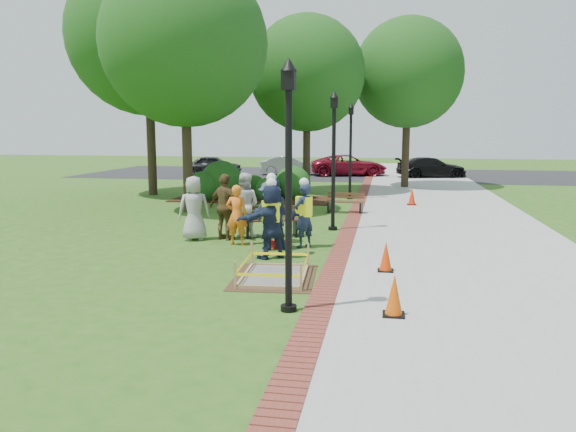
% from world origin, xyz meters
% --- Properties ---
extents(ground, '(100.00, 100.00, 0.00)m').
position_xyz_m(ground, '(0.00, 0.00, 0.00)').
color(ground, '#285116').
rests_on(ground, ground).
extents(sidewalk, '(6.00, 60.00, 0.02)m').
position_xyz_m(sidewalk, '(5.00, 10.00, 0.01)').
color(sidewalk, '#9E9E99').
rests_on(sidewalk, ground).
extents(brick_edging, '(0.50, 60.00, 0.03)m').
position_xyz_m(brick_edging, '(1.75, 10.00, 0.01)').
color(brick_edging, maroon).
rests_on(brick_edging, ground).
extents(mulch_bed, '(7.00, 3.00, 0.05)m').
position_xyz_m(mulch_bed, '(-3.00, 12.00, 0.02)').
color(mulch_bed, '#381E0F').
rests_on(mulch_bed, ground).
extents(parking_lot, '(36.00, 12.00, 0.01)m').
position_xyz_m(parking_lot, '(0.00, 27.00, 0.00)').
color(parking_lot, black).
rests_on(parking_lot, ground).
extents(wet_concrete_pad, '(1.85, 2.41, 0.55)m').
position_xyz_m(wet_concrete_pad, '(0.57, -0.88, 0.23)').
color(wet_concrete_pad, '#47331E').
rests_on(wet_concrete_pad, ground).
extents(bench_near, '(1.71, 1.01, 0.88)m').
position_xyz_m(bench_near, '(-0.41, 3.58, 0.28)').
color(bench_near, '#58311E').
rests_on(bench_near, ground).
extents(bench_far, '(1.43, 0.60, 0.75)m').
position_xyz_m(bench_far, '(1.36, 8.65, 0.24)').
color(bench_far, '#522A1C').
rests_on(bench_far, ground).
extents(cone_front, '(0.37, 0.37, 0.73)m').
position_xyz_m(cone_front, '(3.04, -2.99, 0.35)').
color(cone_front, black).
rests_on(cone_front, ground).
extents(cone_back, '(0.34, 0.34, 0.68)m').
position_xyz_m(cone_back, '(2.89, 0.01, 0.33)').
color(cone_back, black).
rests_on(cone_back, ground).
extents(cone_far, '(0.37, 0.37, 0.73)m').
position_xyz_m(cone_far, '(3.92, 11.29, 0.35)').
color(cone_far, black).
rests_on(cone_far, ground).
extents(toolbox, '(0.48, 0.39, 0.21)m').
position_xyz_m(toolbox, '(0.14, 1.99, 0.10)').
color(toolbox, '#9B0F0B').
rests_on(toolbox, ground).
extents(lamp_near, '(0.28, 0.28, 4.26)m').
position_xyz_m(lamp_near, '(1.25, -3.00, 2.48)').
color(lamp_near, black).
rests_on(lamp_near, ground).
extents(lamp_mid, '(0.28, 0.28, 4.26)m').
position_xyz_m(lamp_mid, '(1.25, 5.00, 2.48)').
color(lamp_mid, black).
rests_on(lamp_mid, ground).
extents(lamp_far, '(0.28, 0.28, 4.26)m').
position_xyz_m(lamp_far, '(1.25, 13.00, 2.48)').
color(lamp_far, black).
rests_on(lamp_far, ground).
extents(tree_left, '(6.10, 6.10, 9.27)m').
position_xyz_m(tree_left, '(-4.52, 7.94, 6.21)').
color(tree_left, '#3D2D1E').
rests_on(tree_left, ground).
extents(tree_back, '(5.60, 5.60, 8.58)m').
position_xyz_m(tree_back, '(-1.06, 15.36, 5.77)').
color(tree_back, '#3D2D1E').
rests_on(tree_back, ground).
extents(tree_right, '(5.78, 5.78, 8.94)m').
position_xyz_m(tree_right, '(3.84, 18.71, 6.03)').
color(tree_right, '#3D2D1E').
rests_on(tree_right, ground).
extents(tree_far, '(7.30, 7.30, 11.02)m').
position_xyz_m(tree_far, '(-8.15, 13.01, 7.36)').
color(tree_far, '#3D2D1E').
rests_on(tree_far, ground).
extents(shrub_a, '(1.40, 1.40, 1.40)m').
position_xyz_m(shrub_a, '(-5.03, 11.30, 0.00)').
color(shrub_a, '#184D16').
rests_on(shrub_a, ground).
extents(shrub_b, '(1.87, 1.87, 1.87)m').
position_xyz_m(shrub_b, '(-4.41, 11.92, 0.00)').
color(shrub_b, '#184D16').
rests_on(shrub_b, ground).
extents(shrub_c, '(1.10, 1.10, 1.10)m').
position_xyz_m(shrub_c, '(-2.25, 11.67, 0.00)').
color(shrub_c, '#184D16').
rests_on(shrub_c, ground).
extents(shrub_d, '(1.61, 1.61, 1.61)m').
position_xyz_m(shrub_d, '(-1.28, 12.54, 0.00)').
color(shrub_d, '#184D16').
rests_on(shrub_d, ground).
extents(shrub_e, '(1.07, 1.07, 1.07)m').
position_xyz_m(shrub_e, '(-3.23, 13.28, 0.00)').
color(shrub_e, '#184D16').
rests_on(shrub_e, ground).
extents(casual_person_a, '(0.67, 0.55, 1.82)m').
position_xyz_m(casual_person_a, '(-2.46, 2.73, 0.91)').
color(casual_person_a, '#9E9E9E').
rests_on(casual_person_a, ground).
extents(casual_person_b, '(0.53, 0.35, 1.64)m').
position_xyz_m(casual_person_b, '(-1.10, 2.29, 0.82)').
color(casual_person_b, orange).
rests_on(casual_person_b, ground).
extents(casual_person_c, '(0.65, 0.47, 1.87)m').
position_xyz_m(casual_person_c, '(-1.19, 3.46, 0.93)').
color(casual_person_c, silver).
rests_on(casual_person_c, ground).
extents(casual_person_d, '(0.70, 0.60, 1.87)m').
position_xyz_m(casual_person_d, '(-1.60, 2.92, 0.94)').
color(casual_person_d, brown).
rests_on(casual_person_d, ground).
extents(casual_person_e, '(0.64, 0.62, 1.70)m').
position_xyz_m(casual_person_e, '(-0.27, 2.69, 0.85)').
color(casual_person_e, '#343E5B').
rests_on(casual_person_e, ground).
extents(hivis_worker_a, '(0.69, 0.65, 1.97)m').
position_xyz_m(hivis_worker_a, '(0.15, 0.90, 0.97)').
color(hivis_worker_a, '#1C3048').
rests_on(hivis_worker_a, ground).
extents(hivis_worker_b, '(0.61, 0.65, 1.86)m').
position_xyz_m(hivis_worker_b, '(0.74, 2.25, 0.92)').
color(hivis_worker_b, '#1B2148').
rests_on(hivis_worker_b, ground).
extents(hivis_worker_c, '(0.67, 0.52, 2.00)m').
position_xyz_m(hivis_worker_c, '(-0.06, 1.92, 0.98)').
color(hivis_worker_c, '#151C39').
rests_on(hivis_worker_c, ground).
extents(parked_car_a, '(2.68, 4.66, 1.43)m').
position_xyz_m(parked_car_a, '(-8.92, 25.10, 0.00)').
color(parked_car_a, '#28282B').
rests_on(parked_car_a, ground).
extents(parked_car_b, '(2.51, 4.56, 1.41)m').
position_xyz_m(parked_car_b, '(-3.75, 25.75, 0.00)').
color(parked_car_b, '#A3A3A8').
rests_on(parked_car_b, ground).
extents(parked_car_c, '(2.96, 5.02, 1.53)m').
position_xyz_m(parked_car_c, '(0.34, 25.80, 0.00)').
color(parked_car_c, maroon).
rests_on(parked_car_c, ground).
extents(parked_car_d, '(2.86, 4.67, 1.42)m').
position_xyz_m(parked_car_d, '(5.71, 25.31, 0.00)').
color(parked_car_d, black).
rests_on(parked_car_d, ground).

